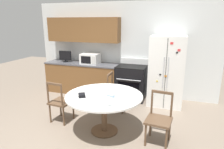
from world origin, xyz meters
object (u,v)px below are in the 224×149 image
Objects in this scene: dining_chair_left at (60,102)px; candle_glass at (107,90)px; dining_chair_far at (116,93)px; countertop_tv at (65,56)px; refrigerator at (167,71)px; oven_range at (131,82)px; microwave at (90,59)px; dining_chair_right at (159,120)px; wallet at (82,96)px.

candle_glass is (1.01, 0.10, 0.35)m from dining_chair_left.
countertop_tv is at bearing -115.62° from dining_chair_far.
refrigerator reaches higher than oven_range.
countertop_tv is 2.59m from candle_glass.
microwave is 5.74× the size of candle_glass.
oven_range is (-0.91, 0.06, -0.40)m from refrigerator.
dining_chair_right is (2.15, -1.89, -0.61)m from microwave.
dining_chair_left reaches higher than candle_glass.
dining_chair_left is at bearing -174.27° from candle_glass.
countertop_tv is 2.11m from dining_chair_left.
refrigerator is at bearing 45.22° from dining_chair_left.
wallet is (-0.43, -2.08, 0.31)m from oven_range.
countertop_tv is 2.66m from wallet.
dining_chair_far is at bearing -38.09° from dining_chair_right.
dining_chair_left is at bearing -62.29° from countertop_tv.
oven_range is 1.20× the size of dining_chair_left.
dining_chair_right is 5.25× the size of wallet.
countertop_tv reaches higher than candle_glass.
microwave is at bearing -129.90° from dining_chair_far.
candle_glass is (-1.02, 0.22, 0.35)m from dining_chair_right.
oven_range is 2.14× the size of microwave.
candle_glass is (-0.09, -1.66, 0.32)m from oven_range.
refrigerator is at bearing -3.84° from oven_range.
candle_glass is 0.51× the size of wallet.
countertop_tv is (-2.95, 0.08, 0.20)m from refrigerator.
microwave is at bearing 178.09° from refrigerator.
refrigerator reaches higher than candle_glass.
refrigerator is at bearing 57.98° from candle_glass.
refrigerator reaches higher than dining_chair_left.
oven_range reaches higher than candle_glass.
refrigerator is 1.93× the size of dining_chair_right.
oven_range is 2.14m from wallet.
dining_chair_far is (1.05, -0.84, -0.61)m from microwave.
dining_chair_far reaches higher than candle_glass.
microwave reaches higher than dining_chair_far.
dining_chair_right is (2.04, -0.12, 0.00)m from dining_chair_left.
dining_chair_right is 10.25× the size of candle_glass.
candle_glass is at bearing -93.06° from oven_range.
oven_range reaches higher than dining_chair_left.
dining_chair_right is at bearing -41.34° from microwave.
countertop_tv is 0.42× the size of dining_chair_right.
oven_range is 2.13m from countertop_tv.
countertop_tv is 3.59m from dining_chair_right.
dining_chair_far is (1.87, -0.85, -0.64)m from countertop_tv.
microwave is 1.88m from dining_chair_left.
countertop_tv is (-2.04, 0.02, 0.61)m from oven_range.
oven_range is 2.10m from dining_chair_right.
dining_chair_left is 2.04m from dining_chair_right.
candle_glass is (-1.00, -1.60, -0.09)m from refrigerator.
microwave is at bearing 98.62° from dining_chair_left.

